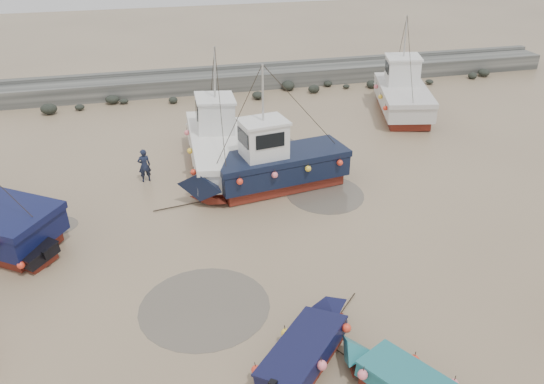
{
  "coord_description": "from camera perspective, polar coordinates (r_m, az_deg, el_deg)",
  "views": [
    {
      "loc": [
        -2.86,
        -17.03,
        12.45
      ],
      "look_at": [
        2.05,
        2.62,
        1.4
      ],
      "focal_mm": 35.0,
      "sensor_mm": 36.0,
      "label": 1
    }
  ],
  "objects": [
    {
      "name": "ground",
      "position": [
        21.29,
        -3.68,
        -7.25
      ],
      "size": [
        120.0,
        120.0,
        0.0
      ],
      "primitive_type": "plane",
      "color": "#9C8364",
      "rests_on": "ground"
    },
    {
      "name": "seawall",
      "position": [
        40.87,
        -9.54,
        11.41
      ],
      "size": [
        60.0,
        4.92,
        1.5
      ],
      "color": "slate",
      "rests_on": "ground"
    },
    {
      "name": "puddle_a",
      "position": [
        19.17,
        -7.26,
        -12.14
      ],
      "size": [
        4.62,
        4.62,
        0.01
      ],
      "primitive_type": "cylinder",
      "color": "#595146",
      "rests_on": "ground"
    },
    {
      "name": "puddle_b",
      "position": [
        25.98,
        5.7,
        -0.17
      ],
      "size": [
        3.77,
        3.77,
        0.01
      ],
      "primitive_type": "cylinder",
      "color": "#595146",
      "rests_on": "ground"
    },
    {
      "name": "puddle_c",
      "position": [
        25.34,
        -24.24,
        -3.62
      ],
      "size": [
        3.71,
        3.71,
        0.01
      ],
      "primitive_type": "cylinder",
      "color": "#595146",
      "rests_on": "ground"
    },
    {
      "name": "puddle_d",
      "position": [
        30.18,
        -1.72,
        4.24
      ],
      "size": [
        5.72,
        5.72,
        0.01
      ],
      "primitive_type": "cylinder",
      "color": "#595146",
      "rests_on": "ground"
    },
    {
      "name": "dinghy_1",
      "position": [
        16.96,
        4.28,
        -16.01
      ],
      "size": [
        4.47,
        4.53,
        1.43
      ],
      "rotation": [
        0.0,
        0.0,
        -0.78
      ],
      "color": "maroon",
      "rests_on": "ground"
    },
    {
      "name": "dinghy_2",
      "position": [
        16.34,
        14.09,
        -19.21
      ],
      "size": [
        3.46,
        5.08,
        1.43
      ],
      "rotation": [
        0.0,
        0.0,
        0.54
      ],
      "color": "maroon",
      "rests_on": "ground"
    },
    {
      "name": "dinghy_4",
      "position": [
        23.77,
        -26.28,
        -4.74
      ],
      "size": [
        4.67,
        4.53,
        1.43
      ],
      "rotation": [
        0.0,
        0.0,
        0.81
      ],
      "color": "maroon",
      "rests_on": "ground"
    },
    {
      "name": "cabin_boat_1",
      "position": [
        28.41,
        -6.17,
        5.35
      ],
      "size": [
        3.46,
        11.12,
        6.22
      ],
      "rotation": [
        0.0,
        0.0,
        -0.04
      ],
      "color": "maroon",
      "rests_on": "ground"
    },
    {
      "name": "cabin_boat_2",
      "position": [
        25.64,
        -0.3,
        2.97
      ],
      "size": [
        9.75,
        3.52,
        6.22
      ],
      "rotation": [
        0.0,
        0.0,
        1.72
      ],
      "color": "maroon",
      "rests_on": "ground"
    },
    {
      "name": "cabin_boat_3",
      "position": [
        37.23,
        13.82,
        10.42
      ],
      "size": [
        5.15,
        10.15,
        6.22
      ],
      "rotation": [
        0.0,
        0.0,
        -0.29
      ],
      "color": "maroon",
      "rests_on": "ground"
    },
    {
      "name": "person",
      "position": [
        27.78,
        -13.37,
        1.15
      ],
      "size": [
        0.71,
        0.53,
        1.76
      ],
      "primitive_type": "imported",
      "rotation": [
        0.0,
        0.0,
        3.33
      ],
      "color": "#171E33",
      "rests_on": "ground"
    }
  ]
}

